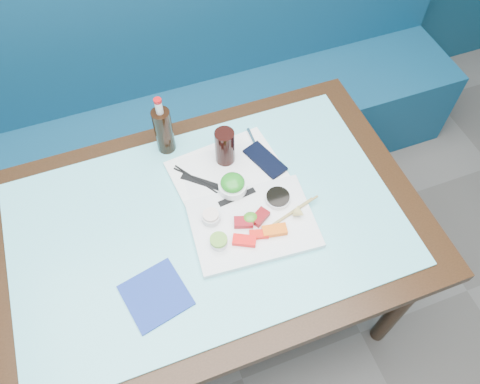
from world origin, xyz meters
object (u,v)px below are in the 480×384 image
object	(u,v)px
dining_table	(208,236)
blue_napkin	(156,295)
cola_glass	(225,147)
sashimi_plate	(253,224)
serving_tray	(228,173)
booth_bench	(157,119)
seaweed_bowl	(233,187)
cola_bottle_body	(164,131)

from	to	relation	value
dining_table	blue_napkin	world-z (taller)	blue_napkin
cola_glass	blue_napkin	world-z (taller)	cola_glass
sashimi_plate	blue_napkin	xyz separation A→B (m)	(-0.35, -0.12, -0.01)
serving_tray	booth_bench	bearing A→B (deg)	94.57
serving_tray	blue_napkin	distance (m)	0.48
blue_napkin	seaweed_bowl	bearing A→B (deg)	38.02
dining_table	cola_glass	distance (m)	0.30
serving_tray	cola_bottle_body	size ratio (longest dim) A/B	2.02
cola_glass	blue_napkin	distance (m)	0.53
seaweed_bowl	cola_glass	xyz separation A→B (m)	(0.02, 0.13, 0.05)
seaweed_bowl	cola_bottle_body	distance (m)	0.31
booth_bench	cola_bottle_body	world-z (taller)	booth_bench
booth_bench	seaweed_bowl	size ratio (longest dim) A/B	31.85
cola_glass	cola_bottle_body	xyz separation A→B (m)	(-0.17, 0.13, 0.01)
booth_bench	blue_napkin	bearing A→B (deg)	-101.72
cola_glass	sashimi_plate	bearing A→B (deg)	-90.56
serving_tray	seaweed_bowl	world-z (taller)	seaweed_bowl
sashimi_plate	cola_glass	size ratio (longest dim) A/B	2.80
dining_table	booth_bench	bearing A→B (deg)	90.00
cola_glass	booth_bench	bearing A→B (deg)	102.42
sashimi_plate	cola_bottle_body	xyz separation A→B (m)	(-0.17, 0.40, 0.08)
dining_table	blue_napkin	xyz separation A→B (m)	(-0.21, -0.18, 0.09)
booth_bench	cola_bottle_body	xyz separation A→B (m)	(-0.03, -0.50, 0.47)
sashimi_plate	booth_bench	bearing A→B (deg)	103.14
dining_table	seaweed_bowl	size ratio (longest dim) A/B	14.86
booth_bench	sashimi_plate	size ratio (longest dim) A/B	7.83
seaweed_bowl	blue_napkin	world-z (taller)	seaweed_bowl
sashimi_plate	seaweed_bowl	bearing A→B (deg)	101.64
sashimi_plate	serving_tray	distance (m)	0.21
booth_bench	sashimi_plate	world-z (taller)	booth_bench
seaweed_bowl	blue_napkin	bearing A→B (deg)	-141.98
seaweed_bowl	cola_bottle_body	bearing A→B (deg)	120.40
serving_tray	dining_table	bearing A→B (deg)	-136.39
dining_table	seaweed_bowl	xyz separation A→B (m)	(0.12, 0.08, 0.12)
cola_glass	seaweed_bowl	bearing A→B (deg)	-98.75
sashimi_plate	serving_tray	size ratio (longest dim) A/B	1.05
dining_table	cola_bottle_body	distance (m)	0.39
booth_bench	blue_napkin	distance (m)	1.11
booth_bench	serving_tray	distance (m)	0.80
serving_tray	cola_bottle_body	distance (m)	0.26
seaweed_bowl	sashimi_plate	bearing A→B (deg)	-82.89
sashimi_plate	cola_bottle_body	world-z (taller)	cola_bottle_body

